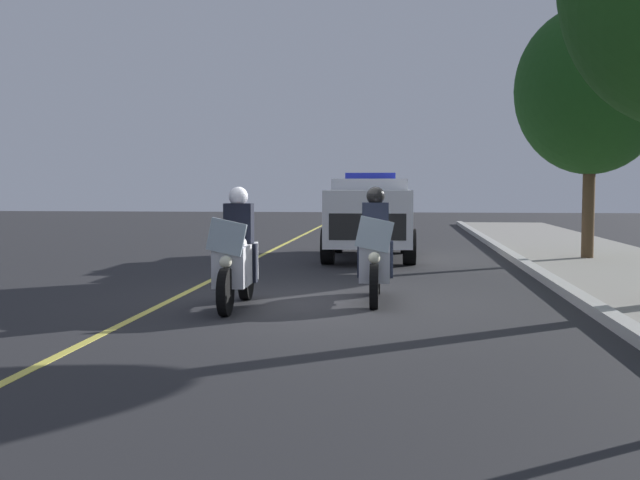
# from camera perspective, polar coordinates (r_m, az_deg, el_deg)

# --- Properties ---
(ground_plane) EXTENTS (80.00, 80.00, 0.00)m
(ground_plane) POSITION_cam_1_polar(r_m,az_deg,el_deg) (11.54, -0.19, -4.59)
(ground_plane) COLOR #28282B
(curb_strip) EXTENTS (48.00, 0.24, 0.15)m
(curb_strip) POSITION_cam_1_polar(r_m,az_deg,el_deg) (11.76, 18.94, -4.27)
(curb_strip) COLOR #B7B5AD
(curb_strip) RESTS_ON ground
(lane_stripe_center) EXTENTS (48.00, 0.12, 0.01)m
(lane_stripe_center) POSITION_cam_1_polar(r_m,az_deg,el_deg) (11.99, -10.86, -4.32)
(lane_stripe_center) COLOR #E0D14C
(lane_stripe_center) RESTS_ON ground
(police_motorcycle_lead_left) EXTENTS (2.14, 0.57, 1.72)m
(police_motorcycle_lead_left) POSITION_cam_1_polar(r_m,az_deg,el_deg) (10.99, -6.22, -1.37)
(police_motorcycle_lead_left) COLOR black
(police_motorcycle_lead_left) RESTS_ON ground
(police_motorcycle_lead_right) EXTENTS (2.14, 0.57, 1.72)m
(police_motorcycle_lead_right) POSITION_cam_1_polar(r_m,az_deg,el_deg) (11.55, 4.11, -1.10)
(police_motorcycle_lead_right) COLOR black
(police_motorcycle_lead_right) RESTS_ON ground
(police_suv) EXTENTS (4.94, 2.15, 2.05)m
(police_suv) POSITION_cam_1_polar(r_m,az_deg,el_deg) (18.49, 3.74, 1.95)
(police_suv) COLOR silver
(police_suv) RESTS_ON ground
(tree_far_back) EXTENTS (3.40, 3.40, 5.70)m
(tree_far_back) POSITION_cam_1_polar(r_m,az_deg,el_deg) (18.63, 19.49, 10.44)
(tree_far_back) COLOR #4C3823
(tree_far_back) RESTS_ON sidewalk_strip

